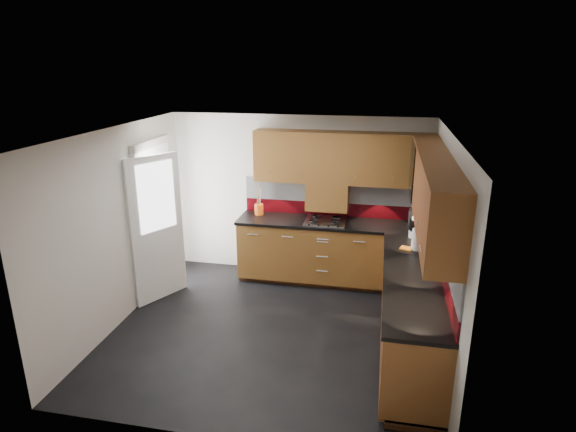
% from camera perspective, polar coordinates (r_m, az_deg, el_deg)
% --- Properties ---
extents(room, '(4.00, 3.80, 2.64)m').
position_cam_1_polar(room, '(5.39, -2.10, 0.32)').
color(room, black).
extents(base_cabinets, '(2.70, 3.20, 0.95)m').
position_cam_1_polar(base_cabinets, '(6.32, 9.09, -7.53)').
color(base_cabinets, '#5C3A14').
rests_on(base_cabinets, room).
extents(countertop, '(2.72, 3.22, 0.04)m').
position_cam_1_polar(countertop, '(6.11, 9.18, -3.49)').
color(countertop, black).
rests_on(countertop, base_cabinets).
extents(backsplash, '(2.70, 3.20, 0.54)m').
position_cam_1_polar(backsplash, '(6.22, 11.45, -0.39)').
color(backsplash, maroon).
rests_on(backsplash, countertop).
extents(upper_cabinets, '(2.50, 3.20, 0.72)m').
position_cam_1_polar(upper_cabinets, '(5.92, 11.36, 4.99)').
color(upper_cabinets, '#5C3A14').
rests_on(upper_cabinets, room).
extents(extractor_hood, '(0.60, 0.33, 0.40)m').
position_cam_1_polar(extractor_hood, '(6.92, 4.70, 2.40)').
color(extractor_hood, '#5C3A14').
rests_on(extractor_hood, room).
extents(glass_cabinet, '(0.32, 0.80, 0.66)m').
position_cam_1_polar(glass_cabinet, '(6.21, 15.85, 5.51)').
color(glass_cabinet, black).
rests_on(glass_cabinet, room).
extents(back_door, '(0.42, 1.19, 2.04)m').
position_cam_1_polar(back_door, '(6.81, -15.30, -0.66)').
color(back_door, white).
rests_on(back_door, room).
extents(gas_hob, '(0.58, 0.51, 0.04)m').
position_cam_1_polar(gas_hob, '(6.86, 4.46, -0.59)').
color(gas_hob, silver).
rests_on(gas_hob, countertop).
extents(utensil_pot, '(0.13, 0.13, 0.46)m').
position_cam_1_polar(utensil_pot, '(7.16, -3.46, 0.95)').
color(utensil_pot, '#DB5C14').
rests_on(utensil_pot, countertop).
extents(toaster, '(0.31, 0.22, 0.21)m').
position_cam_1_polar(toaster, '(6.98, 15.31, -0.14)').
color(toaster, silver).
rests_on(toaster, countertop).
extents(food_processor, '(0.16, 0.16, 0.27)m').
position_cam_1_polar(food_processor, '(6.43, 14.87, -1.40)').
color(food_processor, white).
rests_on(food_processor, countertop).
extents(paper_towel, '(0.13, 0.13, 0.26)m').
position_cam_1_polar(paper_towel, '(6.02, 15.03, -2.69)').
color(paper_towel, white).
rests_on(paper_towel, countertop).
extents(orange_cloth, '(0.17, 0.16, 0.02)m').
position_cam_1_polar(orange_cloth, '(6.05, 13.84, -3.75)').
color(orange_cloth, orange).
rests_on(orange_cloth, countertop).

